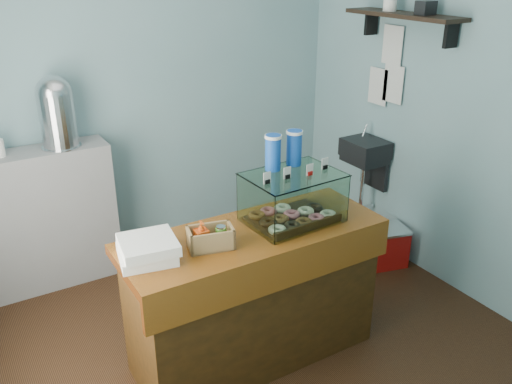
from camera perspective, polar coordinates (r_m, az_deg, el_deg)
ground at (r=3.88m, az=-2.21°, el=-14.54°), size 3.50×3.50×0.00m
room_shell at (r=3.15m, az=-2.35°, el=10.95°), size 3.54×3.04×2.82m
counter at (r=3.43m, az=-0.23°, el=-10.77°), size 1.60×0.60×0.90m
back_shelf at (r=4.44m, az=-21.09°, el=-2.62°), size 1.00×0.32×1.10m
display_case at (r=3.29m, az=3.60°, el=-0.13°), size 0.57×0.43×0.52m
condiment_crate at (r=3.02m, az=-4.90°, el=-4.83°), size 0.28×0.21×0.17m
pastry_boxes at (r=2.96m, az=-11.36°, el=-5.92°), size 0.34×0.35×0.12m
coffee_urn at (r=4.19m, az=-20.28°, el=8.07°), size 0.29×0.29×0.53m
red_cooler at (r=4.67m, az=13.21°, el=-5.54°), size 0.43×0.37×0.33m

